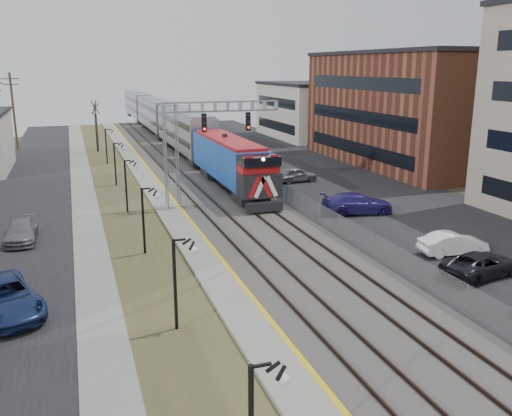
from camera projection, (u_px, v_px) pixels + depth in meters
name	position (u px, v px, depth m)	size (l,w,h in m)	color
street_west	(27.00, 199.00, 45.14)	(7.00, 120.00, 0.04)	black
sidewalk	(84.00, 195.00, 46.54)	(2.00, 120.00, 0.08)	gray
grass_median	(119.00, 192.00, 47.47)	(4.00, 120.00, 0.06)	#434725
platform	(154.00, 189.00, 48.38)	(2.00, 120.00, 0.24)	gray
ballast_bed	(208.00, 185.00, 49.94)	(8.00, 120.00, 0.20)	#595651
parking_lot	(326.00, 178.00, 53.69)	(16.00, 120.00, 0.04)	black
platform_edge	(163.00, 187.00, 48.62)	(0.24, 120.00, 0.01)	gold
track_near	(187.00, 185.00, 49.27)	(1.58, 120.00, 0.15)	#2D2119
track_far	(224.00, 182.00, 50.36)	(1.58, 120.00, 0.15)	#2D2119
train	(164.00, 121.00, 80.06)	(3.00, 85.85, 5.33)	blue
signal_gantry	(193.00, 136.00, 41.27)	(9.00, 1.07, 8.15)	gray
lampposts	(143.00, 220.00, 31.66)	(0.14, 62.14, 4.00)	black
fence	(251.00, 175.00, 51.07)	(0.04, 120.00, 1.60)	gray
buildings_east	(475.00, 113.00, 52.94)	(16.00, 76.00, 15.00)	#A19582
bare_trees	(13.00, 160.00, 47.69)	(12.30, 42.30, 5.95)	#382D23
car_lot_b	(453.00, 244.00, 31.64)	(1.39, 3.99, 1.31)	white
car_lot_c	(482.00, 265.00, 28.37)	(2.12, 4.60, 1.28)	black
car_lot_d	(357.00, 204.00, 40.46)	(2.17, 5.35, 1.55)	navy
car_lot_e	(296.00, 175.00, 51.56)	(1.67, 4.16, 1.42)	slate
car_lot_f	(246.00, 157.00, 61.79)	(1.50, 4.31, 1.42)	#0C4023
car_street_a	(3.00, 298.00, 23.97)	(2.60, 5.65, 1.57)	navy
car_street_b	(21.00, 232.00, 34.07)	(1.80, 4.42, 1.28)	slate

